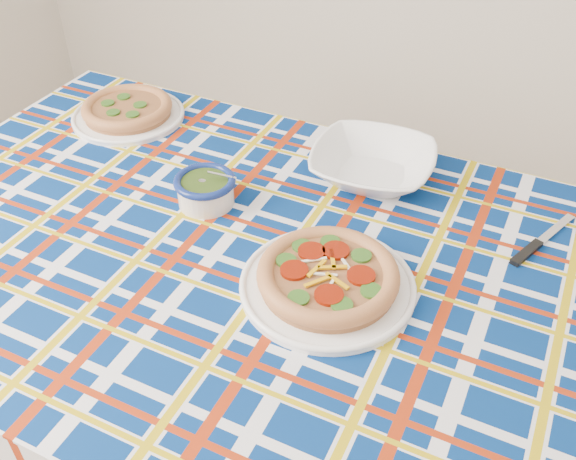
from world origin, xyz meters
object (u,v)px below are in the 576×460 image
at_px(dining_table, 253,282).
at_px(pesto_bowl, 205,188).
at_px(main_focaccia_plate, 328,276).
at_px(serving_bowl, 372,165).

relative_size(dining_table, pesto_bowl, 12.90).
bearing_deg(main_focaccia_plate, dining_table, 166.22).
xyz_separation_m(pesto_bowl, serving_bowl, (0.29, 0.22, -0.01)).
relative_size(dining_table, main_focaccia_plate, 5.12).
distance_m(dining_table, main_focaccia_plate, 0.20).
bearing_deg(dining_table, main_focaccia_plate, -9.34).
xyz_separation_m(main_focaccia_plate, serving_bowl, (-0.02, 0.37, 0.00)).
height_order(dining_table, main_focaccia_plate, main_focaccia_plate).
distance_m(main_focaccia_plate, serving_bowl, 0.37).
xyz_separation_m(dining_table, pesto_bowl, (-0.15, 0.11, 0.11)).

